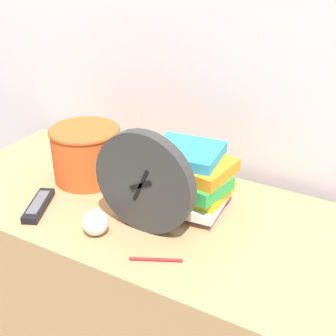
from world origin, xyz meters
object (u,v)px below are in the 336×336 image
at_px(desk_clock, 144,183).
at_px(tv_remote, 39,205).
at_px(crumpled_paper_ball, 95,223).
at_px(book_stack, 187,178).
at_px(basket, 86,152).
at_px(pen, 156,260).

distance_m(desk_clock, tv_remote, 0.35).
relative_size(tv_remote, crumpled_paper_ball, 2.45).
distance_m(book_stack, tv_remote, 0.43).
distance_m(desk_clock, basket, 0.34).
bearing_deg(crumpled_paper_ball, desk_clock, 39.31).
distance_m(crumpled_paper_ball, pen, 0.20).
height_order(basket, crumpled_paper_ball, basket).
distance_m(tv_remote, pen, 0.41).
distance_m(basket, pen, 0.48).
bearing_deg(desk_clock, pen, -47.39).
relative_size(basket, tv_remote, 1.29).
bearing_deg(basket, pen, -32.11).
height_order(tv_remote, crumpled_paper_ball, crumpled_paper_ball).
height_order(book_stack, crumpled_paper_ball, book_stack).
distance_m(book_stack, pen, 0.28).
relative_size(book_stack, crumpled_paper_ball, 3.77).
bearing_deg(crumpled_paper_ball, pen, -5.89).
distance_m(tv_remote, crumpled_paper_ball, 0.22).
height_order(desk_clock, crumpled_paper_ball, desk_clock).
distance_m(desk_clock, pen, 0.19).
xyz_separation_m(basket, crumpled_paper_ball, (0.21, -0.23, -0.06)).
bearing_deg(book_stack, tv_remote, -148.36).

